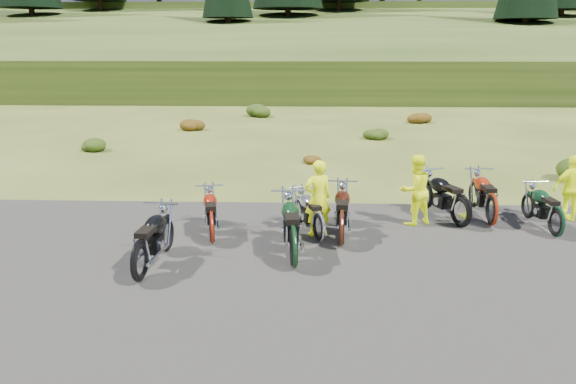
{
  "coord_description": "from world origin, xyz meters",
  "views": [
    {
      "loc": [
        -0.42,
        -10.49,
        4.23
      ],
      "look_at": [
        -0.88,
        1.34,
        1.04
      ],
      "focal_mm": 35.0,
      "sensor_mm": 36.0,
      "label": 1
    }
  ],
  "objects_px": {
    "motorcycle_0": "(141,282)",
    "person_middle": "(318,199)",
    "motorcycle_7": "(554,238)",
    "motorcycle_3": "(319,242)"
  },
  "relations": [
    {
      "from": "motorcycle_7",
      "to": "person_middle",
      "type": "bearing_deg",
      "value": 85.37
    },
    {
      "from": "motorcycle_0",
      "to": "person_middle",
      "type": "relative_size",
      "value": 1.29
    },
    {
      "from": "motorcycle_0",
      "to": "motorcycle_7",
      "type": "bearing_deg",
      "value": -67.61
    },
    {
      "from": "motorcycle_7",
      "to": "motorcycle_3",
      "type": "bearing_deg",
      "value": 89.94
    },
    {
      "from": "motorcycle_0",
      "to": "person_middle",
      "type": "xyz_separation_m",
      "value": [
        3.23,
        2.64,
        0.86
      ]
    },
    {
      "from": "motorcycle_0",
      "to": "person_middle",
      "type": "distance_m",
      "value": 4.26
    },
    {
      "from": "motorcycle_3",
      "to": "person_middle",
      "type": "bearing_deg",
      "value": -16.97
    },
    {
      "from": "motorcycle_0",
      "to": "motorcycle_3",
      "type": "distance_m",
      "value": 3.94
    },
    {
      "from": "motorcycle_7",
      "to": "person_middle",
      "type": "xyz_separation_m",
      "value": [
        -5.28,
        -0.08,
        0.86
      ]
    },
    {
      "from": "motorcycle_3",
      "to": "motorcycle_7",
      "type": "height_order",
      "value": "motorcycle_7"
    }
  ]
}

